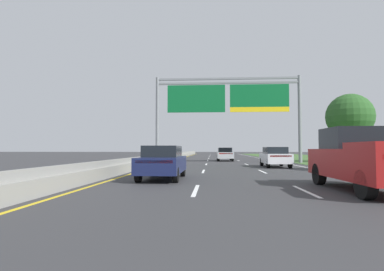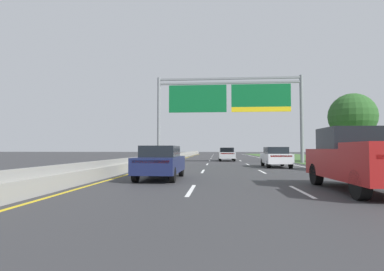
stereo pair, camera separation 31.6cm
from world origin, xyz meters
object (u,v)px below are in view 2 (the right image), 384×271
(overhead_sign_gantry, at_px, (229,101))
(car_navy_left_lane_sedan, at_px, (161,162))
(roadside_tree_mid, at_px, (352,117))
(pickup_truck_red, at_px, (359,159))
(car_white_right_lane_sedan, at_px, (276,157))
(car_silver_centre_lane_sedan, at_px, (227,154))

(overhead_sign_gantry, bearing_deg, car_navy_left_lane_sedan, -102.64)
(car_navy_left_lane_sedan, height_order, roadside_tree_mid, roadside_tree_mid)
(pickup_truck_red, bearing_deg, roadside_tree_mid, -23.09)
(car_white_right_lane_sedan, distance_m, roadside_tree_mid, 13.77)
(pickup_truck_red, xyz_separation_m, car_silver_centre_lane_sedan, (-3.65, 25.87, -0.26))
(overhead_sign_gantry, height_order, car_silver_centre_lane_sedan, overhead_sign_gantry)
(car_white_right_lane_sedan, bearing_deg, pickup_truck_red, -178.85)
(car_silver_centre_lane_sedan, distance_m, car_navy_left_lane_sedan, 22.63)
(car_navy_left_lane_sedan, distance_m, car_white_right_lane_sedan, 12.51)
(car_white_right_lane_sedan, relative_size, roadside_tree_mid, 0.61)
(overhead_sign_gantry, bearing_deg, roadside_tree_mid, 7.47)
(pickup_truck_red, relative_size, roadside_tree_mid, 0.74)
(overhead_sign_gantry, relative_size, roadside_tree_mid, 2.07)
(pickup_truck_red, height_order, car_navy_left_lane_sedan, pickup_truck_red)
(overhead_sign_gantry, distance_m, car_white_right_lane_sedan, 9.71)
(car_white_right_lane_sedan, bearing_deg, roadside_tree_mid, -46.87)
(car_navy_left_lane_sedan, relative_size, roadside_tree_mid, 0.61)
(pickup_truck_red, xyz_separation_m, car_white_right_lane_sedan, (-0.21, 13.76, -0.26))
(car_silver_centre_lane_sedan, relative_size, car_navy_left_lane_sedan, 1.00)
(car_white_right_lane_sedan, bearing_deg, car_navy_left_lane_sedan, 144.87)
(pickup_truck_red, bearing_deg, car_navy_left_lane_sedan, 63.95)
(roadside_tree_mid, bearing_deg, overhead_sign_gantry, -172.53)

